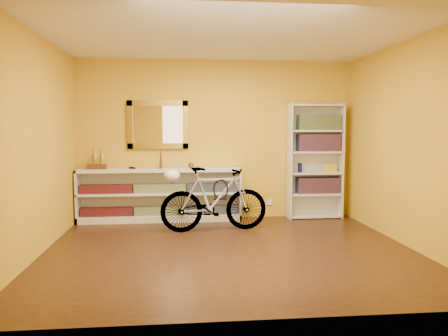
{
  "coord_description": "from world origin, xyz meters",
  "views": [
    {
      "loc": [
        -0.61,
        -5.27,
        1.48
      ],
      "look_at": [
        0.0,
        0.7,
        0.95
      ],
      "focal_mm": 35.36,
      "sensor_mm": 36.0,
      "label": 1
    }
  ],
  "objects": [
    {
      "name": "floor",
      "position": [
        0.0,
        0.0,
        -0.01
      ],
      "size": [
        4.5,
        4.0,
        0.01
      ],
      "primitive_type": "cube",
      "color": "black",
      "rests_on": "ground"
    },
    {
      "name": "cd_row_lower",
      "position": [
        -0.92,
        1.79,
        0.17
      ],
      "size": [
        2.5,
        0.13,
        0.14
      ],
      "primitive_type": "cube",
      "color": "black",
      "rests_on": "console_unit"
    },
    {
      "name": "book_row_c",
      "position": [
        1.69,
        1.84,
        1.59
      ],
      "size": [
        0.7,
        0.22,
        0.25
      ],
      "primitive_type": "cube",
      "color": "navy",
      "rests_on": "bookcase"
    },
    {
      "name": "back_wall",
      "position": [
        0.0,
        2.0,
        1.3
      ],
      "size": [
        4.5,
        0.01,
        2.6
      ],
      "primitive_type": "cube",
      "color": "gold",
      "rests_on": "ground"
    },
    {
      "name": "u_lock",
      "position": [
        -0.02,
        1.03,
        0.61
      ],
      "size": [
        0.22,
        0.02,
        0.22
      ],
      "primitive_type": "torus",
      "rotation": [
        1.57,
        0.0,
        0.0
      ],
      "color": "black",
      "rests_on": "bicycle"
    },
    {
      "name": "bookcase",
      "position": [
        1.64,
        1.84,
        0.95
      ],
      "size": [
        0.9,
        0.3,
        1.9
      ],
      "primitive_type": null,
      "color": "silver",
      "rests_on": "floor"
    },
    {
      "name": "wall_socket",
      "position": [
        0.9,
        1.99,
        0.25
      ],
      "size": [
        0.09,
        0.02,
        0.09
      ],
      "primitive_type": "cube",
      "color": "silver",
      "rests_on": "back_wall"
    },
    {
      "name": "left_wall",
      "position": [
        -2.25,
        0.0,
        1.3
      ],
      "size": [
        0.01,
        4.0,
        2.6
      ],
      "primitive_type": "cube",
      "color": "gold",
      "rests_on": "ground"
    },
    {
      "name": "right_wall",
      "position": [
        2.25,
        0.0,
        1.3
      ],
      "size": [
        0.01,
        4.0,
        2.6
      ],
      "primitive_type": "cube",
      "color": "gold",
      "rests_on": "ground"
    },
    {
      "name": "toy_car",
      "position": [
        -1.36,
        1.81,
        0.85
      ],
      "size": [
        0.0,
        0.0,
        0.0
      ],
      "primitive_type": "imported",
      "rotation": [
        0.0,
        0.0,
        1.6
      ],
      "color": "black",
      "rests_on": "console_unit"
    },
    {
      "name": "model_ship",
      "position": [
        -1.9,
        1.81,
        1.03
      ],
      "size": [
        0.31,
        0.13,
        0.36
      ],
      "primitive_type": null,
      "rotation": [
        0.0,
        0.0,
        0.05
      ],
      "color": "#3F2511",
      "rests_on": "console_unit"
    },
    {
      "name": "decorative_orb",
      "position": [
        -0.42,
        1.81,
        0.9
      ],
      "size": [
        0.09,
        0.09,
        0.09
      ],
      "primitive_type": "sphere",
      "color": "brown",
      "rests_on": "console_unit"
    },
    {
      "name": "red_tin",
      "position": [
        1.44,
        1.87,
        1.54
      ],
      "size": [
        0.16,
        0.16,
        0.16
      ],
      "primitive_type": "cube",
      "rotation": [
        0.0,
        0.0,
        0.35
      ],
      "color": "maroon",
      "rests_on": "bookcase"
    },
    {
      "name": "console_unit",
      "position": [
        -0.92,
        1.81,
        0.42
      ],
      "size": [
        2.6,
        0.35,
        0.85
      ],
      "primitive_type": null,
      "color": "silver",
      "rests_on": "floor"
    },
    {
      "name": "gilt_mirror",
      "position": [
        -0.95,
        1.97,
        1.55
      ],
      "size": [
        0.98,
        0.06,
        0.78
      ],
      "primitive_type": "cube",
      "color": "#7F6117",
      "rests_on": "back_wall"
    },
    {
      "name": "ceiling",
      "position": [
        0.0,
        0.0,
        2.6
      ],
      "size": [
        4.5,
        4.0,
        0.01
      ],
      "primitive_type": "cube",
      "color": "silver",
      "rests_on": "ground"
    },
    {
      "name": "bronze_ornament",
      "position": [
        -0.9,
        1.81,
        1.02
      ],
      "size": [
        0.06,
        0.06,
        0.35
      ],
      "primitive_type": "cone",
      "color": "brown",
      "rests_on": "console_unit"
    },
    {
      "name": "book_row_b",
      "position": [
        1.69,
        1.84,
        1.25
      ],
      "size": [
        0.7,
        0.22,
        0.28
      ],
      "primitive_type": "cube",
      "color": "maroon",
      "rests_on": "bookcase"
    },
    {
      "name": "helmet",
      "position": [
        -0.71,
        0.96,
        0.82
      ],
      "size": [
        0.23,
        0.22,
        0.17
      ],
      "primitive_type": "ellipsoid",
      "color": "white",
      "rests_on": "bicycle"
    },
    {
      "name": "yellow_bag",
      "position": [
        1.89,
        1.8,
        0.83
      ],
      "size": [
        0.19,
        0.14,
        0.14
      ],
      "primitive_type": "cube",
      "rotation": [
        0.0,
        0.0,
        0.16
      ],
      "color": "yellow",
      "rests_on": "bookcase"
    },
    {
      "name": "bicycle",
      "position": [
        -0.11,
        1.02,
        0.47
      ],
      "size": [
        0.57,
        1.63,
        0.94
      ],
      "primitive_type": "imported",
      "rotation": [
        0.0,
        0.0,
        1.67
      ],
      "color": "silver",
      "rests_on": "floor"
    },
    {
      "name": "travel_mug",
      "position": [
        1.38,
        1.82,
        0.84
      ],
      "size": [
        0.07,
        0.07,
        0.16
      ],
      "primitive_type": "cylinder",
      "color": "#16199B",
      "rests_on": "bookcase"
    },
    {
      "name": "cd_row_upper",
      "position": [
        -0.92,
        1.79,
        0.54
      ],
      "size": [
        2.5,
        0.13,
        0.14
      ],
      "primitive_type": "cube",
      "color": "navy",
      "rests_on": "console_unit"
    },
    {
      "name": "book_row_a",
      "position": [
        1.69,
        1.84,
        0.55
      ],
      "size": [
        0.7,
        0.22,
        0.26
      ],
      "primitive_type": "cube",
      "color": "maroon",
      "rests_on": "bookcase"
    }
  ]
}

